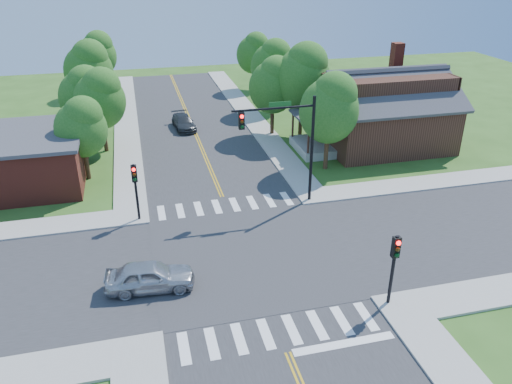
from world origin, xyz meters
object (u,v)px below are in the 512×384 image
object	(u,v)px
signal_pole_nw	(135,182)
car_dgrey	(184,123)
signal_pole_se	(395,258)
house_ne	(384,107)
car_silver	(150,277)
signal_mast_ne	(287,135)

from	to	relation	value
signal_pole_nw	car_dgrey	distance (m)	17.68
signal_pole_se	signal_pole_nw	distance (m)	15.84
signal_pole_se	house_ne	distance (m)	22.03
car_silver	car_dgrey	size ratio (longest dim) A/B	1.02
signal_pole_nw	car_dgrey	xyz separation A→B (m)	(4.75, 16.90, -2.04)
signal_mast_ne	house_ne	distance (m)	14.23
signal_pole_se	house_ne	size ratio (longest dim) A/B	0.29
signal_pole_se	signal_pole_nw	xyz separation A→B (m)	(-11.20, 11.20, 0.00)
signal_pole_nw	house_ne	size ratio (longest dim) A/B	0.29
signal_pole_nw	car_dgrey	size ratio (longest dim) A/B	0.86
car_dgrey	signal_pole_nw	bearing A→B (deg)	-110.98
car_silver	signal_pole_se	bearing A→B (deg)	-104.87
signal_pole_se	house_ne	bearing A→B (deg)	64.42
signal_pole_se	car_dgrey	world-z (taller)	signal_pole_se
house_ne	car_silver	bearing A→B (deg)	-142.11
signal_pole_se	car_silver	xyz separation A→B (m)	(-10.91, 3.97, -1.92)
signal_mast_ne	car_silver	bearing A→B (deg)	-141.86
house_ne	car_dgrey	bearing A→B (deg)	152.68
signal_mast_ne	signal_pole_se	size ratio (longest dim) A/B	1.89
house_ne	signal_pole_se	bearing A→B (deg)	-115.58
signal_mast_ne	signal_pole_se	distance (m)	11.55
car_silver	signal_mast_ne	bearing A→B (deg)	-46.72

